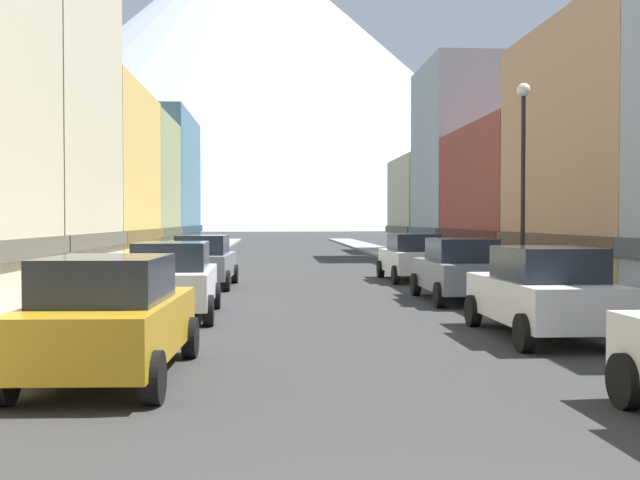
% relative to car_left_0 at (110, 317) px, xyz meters
% --- Properties ---
extents(sidewalk_left, '(2.50, 100.00, 0.15)m').
position_rel_car_left_0_xyz_m(sidewalk_left, '(-2.45, 27.94, -0.82)').
color(sidewalk_left, gray).
rests_on(sidewalk_left, ground).
extents(sidewalk_right, '(2.50, 100.00, 0.15)m').
position_rel_car_left_0_xyz_m(sidewalk_right, '(10.05, 27.94, -0.82)').
color(sidewalk_right, gray).
rests_on(sidewalk_right, ground).
extents(storefront_left_3, '(10.12, 10.73, 8.59)m').
position_rel_car_left_0_xyz_m(storefront_left_3, '(-8.61, 26.12, 3.24)').
color(storefront_left_3, '#D8B259').
rests_on(storefront_left_3, ground).
extents(storefront_left_4, '(9.41, 9.25, 8.46)m').
position_rel_car_left_0_xyz_m(storefront_left_4, '(-8.25, 36.19, 3.18)').
color(storefront_left_4, '#8C9966').
rests_on(storefront_left_4, ground).
extents(storefront_left_5, '(9.65, 13.87, 10.16)m').
position_rel_car_left_0_xyz_m(storefront_left_5, '(-8.37, 47.91, 4.01)').
color(storefront_left_5, slate).
rests_on(storefront_left_5, ground).
extents(storefront_right_3, '(8.51, 11.10, 6.69)m').
position_rel_car_left_0_xyz_m(storefront_right_3, '(15.41, 24.45, 2.32)').
color(storefront_right_3, brown).
rests_on(storefront_right_3, ground).
extents(storefront_right_4, '(9.59, 8.54, 11.55)m').
position_rel_car_left_0_xyz_m(storefront_right_4, '(15.95, 34.48, 4.69)').
color(storefront_right_4, '#99A5B2').
rests_on(storefront_right_4, ground).
extents(storefront_right_5, '(6.57, 9.71, 6.76)m').
position_rel_car_left_0_xyz_m(storefront_right_5, '(14.44, 44.19, 2.35)').
color(storefront_right_5, beige).
rests_on(storefront_right_5, ground).
extents(car_left_0, '(2.19, 4.46, 1.78)m').
position_rel_car_left_0_xyz_m(car_left_0, '(0.00, 0.00, 0.00)').
color(car_left_0, '#B28419').
rests_on(car_left_0, ground).
extents(car_left_1, '(2.15, 4.44, 1.78)m').
position_rel_car_left_0_xyz_m(car_left_1, '(0.00, 7.12, 0.00)').
color(car_left_1, silver).
rests_on(car_left_1, ground).
extents(car_left_2, '(2.19, 4.46, 1.78)m').
position_rel_car_left_0_xyz_m(car_left_2, '(-0.00, 15.32, 0.00)').
color(car_left_2, slate).
rests_on(car_left_2, ground).
extents(car_right_1, '(2.11, 4.42, 1.78)m').
position_rel_car_left_0_xyz_m(car_right_1, '(7.60, 3.46, 0.00)').
color(car_right_1, silver).
rests_on(car_right_1, ground).
extents(car_right_2, '(2.08, 4.41, 1.78)m').
position_rel_car_left_0_xyz_m(car_right_2, '(7.60, 10.26, 0.00)').
color(car_right_2, slate).
rests_on(car_right_2, ground).
extents(car_right_3, '(2.16, 4.44, 1.78)m').
position_rel_car_left_0_xyz_m(car_right_3, '(7.60, 17.71, 0.00)').
color(car_right_3, silver).
rests_on(car_right_3, ground).
extents(potted_plant_0, '(0.61, 0.61, 0.89)m').
position_rel_car_left_0_xyz_m(potted_plant_0, '(10.80, 10.33, -0.25)').
color(potted_plant_0, brown).
rests_on(potted_plant_0, sidewalk_right).
extents(streetlamp_right, '(0.36, 0.36, 5.86)m').
position_rel_car_left_0_xyz_m(streetlamp_right, '(9.15, 9.48, 3.09)').
color(streetlamp_right, black).
rests_on(streetlamp_right, sidewalk_right).
extents(mountain_backdrop, '(221.78, 221.78, 100.14)m').
position_rel_car_left_0_xyz_m(mountain_backdrop, '(-6.55, 252.94, 49.17)').
color(mountain_backdrop, silver).
rests_on(mountain_backdrop, ground).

